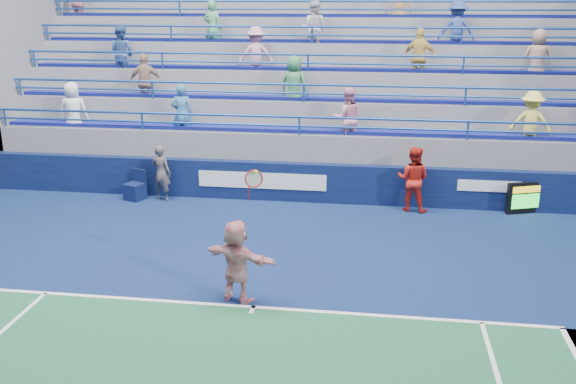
% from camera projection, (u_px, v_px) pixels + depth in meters
% --- Properties ---
extents(ground, '(120.00, 120.00, 0.00)m').
position_uv_depth(ground, '(253.00, 308.00, 11.86)').
color(ground, '#333538').
extents(sponsor_wall, '(18.00, 0.32, 1.10)m').
position_uv_depth(sponsor_wall, '(298.00, 182.00, 17.84)').
color(sponsor_wall, '#0A113A').
rests_on(sponsor_wall, ground).
extents(bleacher_stand, '(18.00, 5.60, 6.13)m').
position_uv_depth(bleacher_stand, '(313.00, 122.00, 21.12)').
color(bleacher_stand, slate).
rests_on(bleacher_stand, ground).
extents(serve_speed_board, '(1.20, 0.56, 0.85)m').
position_uv_depth(serve_speed_board, '(529.00, 198.00, 16.89)').
color(serve_speed_board, black).
rests_on(serve_speed_board, ground).
extents(judge_chair, '(0.62, 0.64, 0.86)m').
position_uv_depth(judge_chair, '(135.00, 190.00, 18.05)').
color(judge_chair, '#0D183F').
rests_on(judge_chair, ground).
extents(tennis_player, '(1.57, 0.98, 2.59)m').
position_uv_depth(tennis_player, '(237.00, 261.00, 11.92)').
color(tennis_player, white).
rests_on(tennis_player, ground).
extents(line_judge, '(0.67, 0.53, 1.59)m').
position_uv_depth(line_judge, '(161.00, 173.00, 17.88)').
color(line_judge, '#151A39').
rests_on(line_judge, ground).
extents(ball_girl, '(0.99, 0.85, 1.76)m').
position_uv_depth(ball_girl, '(413.00, 179.00, 16.95)').
color(ball_girl, red).
rests_on(ball_girl, ground).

